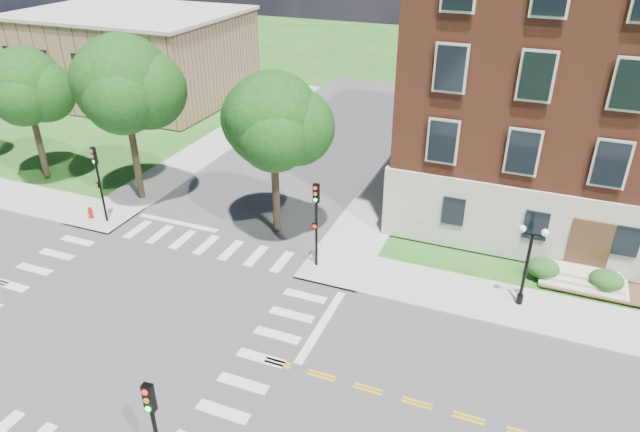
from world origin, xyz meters
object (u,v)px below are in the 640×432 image
at_px(fire_hydrant, 90,213).
at_px(traffic_signal_nw, 98,175).
at_px(traffic_signal_ne, 316,215).
at_px(twin_lamp_west, 527,261).
at_px(traffic_signal_se, 155,428).

bearing_deg(fire_hydrant, traffic_signal_nw, 2.10).
height_order(traffic_signal_ne, twin_lamp_west, traffic_signal_ne).
xyz_separation_m(traffic_signal_ne, fire_hydrant, (-14.98, -0.26, -2.72)).
distance_m(traffic_signal_ne, twin_lamp_west, 10.44).
height_order(traffic_signal_ne, traffic_signal_nw, same).
distance_m(traffic_signal_se, twin_lamp_west, 17.91).
relative_size(traffic_signal_ne, fire_hydrant, 6.40).
bearing_deg(twin_lamp_west, traffic_signal_ne, -176.92).
xyz_separation_m(traffic_signal_se, fire_hydrant, (-15.60, 14.17, -2.72)).
distance_m(traffic_signal_ne, traffic_signal_nw, 13.82).
bearing_deg(traffic_signal_se, fire_hydrant, 137.74).
distance_m(traffic_signal_se, fire_hydrant, 21.25).
height_order(traffic_signal_ne, fire_hydrant, traffic_signal_ne).
xyz_separation_m(traffic_signal_ne, traffic_signal_nw, (-13.81, -0.22, 0.00)).
relative_size(traffic_signal_se, twin_lamp_west, 1.13).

